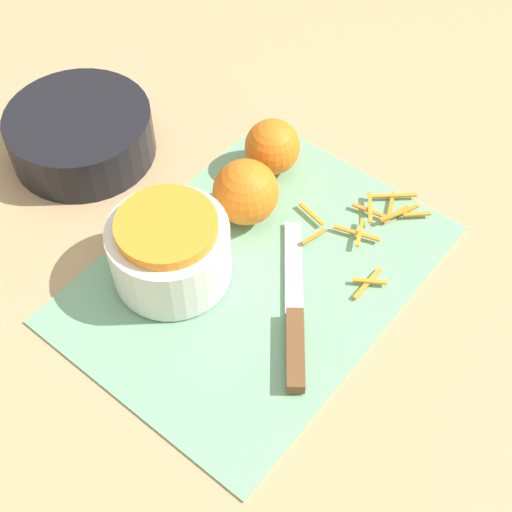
{
  "coord_description": "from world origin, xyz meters",
  "views": [
    {
      "loc": [
        -0.4,
        -0.32,
        0.7
      ],
      "look_at": [
        0.0,
        0.0,
        0.04
      ],
      "focal_mm": 50.0,
      "sensor_mm": 36.0,
      "label": 1
    }
  ],
  "objects": [
    {
      "name": "ground_plane",
      "position": [
        0.0,
        0.0,
        0.0
      ],
      "size": [
        4.0,
        4.0,
        0.0
      ],
      "primitive_type": "plane",
      "color": "tan"
    },
    {
      "name": "cutting_board",
      "position": [
        0.0,
        0.0,
        0.0
      ],
      "size": [
        0.45,
        0.33,
        0.01
      ],
      "color": "#75AD84",
      "rests_on": "ground_plane"
    },
    {
      "name": "bowl_speckled",
      "position": [
        -0.06,
        0.08,
        0.05
      ],
      "size": [
        0.14,
        0.14,
        0.09
      ],
      "color": "silver",
      "rests_on": "cutting_board"
    },
    {
      "name": "bowl_dark",
      "position": [
        0.01,
        0.32,
        0.03
      ],
      "size": [
        0.2,
        0.2,
        0.07
      ],
      "color": "black",
      "rests_on": "ground_plane"
    },
    {
      "name": "knife",
      "position": [
        -0.04,
        -0.09,
        0.01
      ],
      "size": [
        0.2,
        0.16,
        0.02
      ],
      "rotation": [
        0.0,
        0.0,
        0.66
      ],
      "color": "brown",
      "rests_on": "cutting_board"
    },
    {
      "name": "orange_left",
      "position": [
        0.06,
        0.07,
        0.05
      ],
      "size": [
        0.08,
        0.08,
        0.08
      ],
      "color": "orange",
      "rests_on": "cutting_board"
    },
    {
      "name": "orange_right",
      "position": [
        0.15,
        0.09,
        0.04
      ],
      "size": [
        0.07,
        0.07,
        0.07
      ],
      "color": "orange",
      "rests_on": "cutting_board"
    },
    {
      "name": "peel_pile",
      "position": [
        0.15,
        -0.07,
        0.01
      ],
      "size": [
        0.19,
        0.16,
        0.01
      ],
      "color": "orange",
      "rests_on": "cutting_board"
    }
  ]
}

